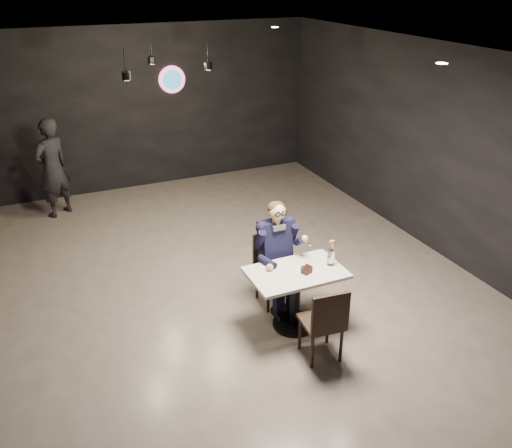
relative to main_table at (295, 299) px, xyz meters
name	(u,v)px	position (x,y,z in m)	size (l,w,h in m)	color
floor	(219,303)	(-0.67, 0.81, -0.38)	(9.00, 9.00, 0.00)	gray
wall_sign	(172,79)	(0.13, 5.28, 1.62)	(0.50, 0.06, 0.50)	pink
pendant_lights	(161,50)	(-0.67, 2.81, 2.51)	(1.40, 1.20, 0.36)	black
main_table	(295,299)	(0.00, 0.00, 0.00)	(1.10, 0.70, 0.75)	white
chair_far	(275,271)	(0.00, 0.55, 0.09)	(0.42, 0.46, 0.92)	black
chair_near	(321,320)	(0.00, -0.60, 0.09)	(0.42, 0.46, 0.92)	black
seated_man	(275,253)	(0.00, 0.55, 0.34)	(0.60, 0.80, 1.44)	black
dessert_plate	(304,273)	(0.06, -0.09, 0.38)	(0.20, 0.20, 0.01)	white
cake_slice	(307,270)	(0.08, -0.10, 0.42)	(0.11, 0.09, 0.08)	black
mint_leaf	(304,267)	(0.05, -0.10, 0.47)	(0.06, 0.04, 0.01)	#298030
sundae_glass	(331,257)	(0.44, -0.03, 0.47)	(0.08, 0.08, 0.19)	silver
wafer_cone	(333,246)	(0.45, -0.04, 0.62)	(0.07, 0.07, 0.13)	tan
passerby	(53,168)	(-2.23, 4.53, 0.47)	(0.62, 0.41, 1.69)	black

